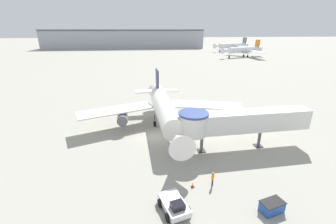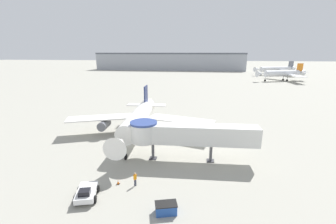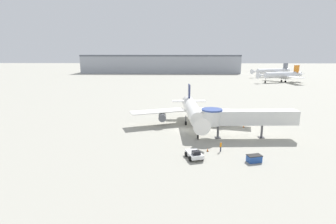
% 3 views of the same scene
% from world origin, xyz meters
% --- Properties ---
extents(ground_plane, '(800.00, 800.00, 0.00)m').
position_xyz_m(ground_plane, '(0.00, 0.00, 0.00)').
color(ground_plane, '#9E9B8E').
extents(main_airplane, '(29.57, 25.32, 8.83)m').
position_xyz_m(main_airplane, '(1.91, 3.01, 3.76)').
color(main_airplane, white).
rests_on(main_airplane, ground_plane).
extents(jet_bridge, '(19.06, 4.18, 5.96)m').
position_xyz_m(jet_bridge, '(11.25, -4.90, 4.28)').
color(jet_bridge, silver).
rests_on(jet_bridge, ground_plane).
extents(pushback_tug_white, '(3.07, 4.03, 1.55)m').
position_xyz_m(pushback_tug_white, '(1.07, -15.85, 0.73)').
color(pushback_tug_white, silver).
rests_on(pushback_tug_white, ground_plane).
extents(service_container_blue, '(2.53, 1.90, 1.13)m').
position_xyz_m(service_container_blue, '(10.34, -16.95, 0.57)').
color(service_container_blue, '#234C9E').
rests_on(service_container_blue, ground_plane).
extents(traffic_cone_near_nose, '(0.36, 0.36, 0.61)m').
position_xyz_m(traffic_cone_near_nose, '(3.58, -12.63, 0.29)').
color(traffic_cone_near_nose, black).
rests_on(traffic_cone_near_nose, ground_plane).
extents(traffic_cone_starboard_wing, '(0.40, 0.40, 0.67)m').
position_xyz_m(traffic_cone_starboard_wing, '(13.60, 2.62, 0.32)').
color(traffic_cone_starboard_wing, black).
rests_on(traffic_cone_starboard_wing, ground_plane).
extents(ground_crew_marshaller, '(0.37, 0.39, 1.79)m').
position_xyz_m(ground_crew_marshaller, '(5.82, -12.64, 1.03)').
color(ground_crew_marshaller, '#1E2338').
rests_on(ground_crew_marshaller, ground_plane).
extents(background_jet_gray_tail, '(32.59, 29.93, 9.61)m').
position_xyz_m(background_jet_gray_tail, '(67.04, 136.46, 4.24)').
color(background_jet_gray_tail, silver).
rests_on(background_jet_gray_tail, ground_plane).
extents(background_jet_orange_tail, '(29.53, 28.83, 9.80)m').
position_xyz_m(background_jet_orange_tail, '(59.53, 100.10, 4.32)').
color(background_jet_orange_tail, silver).
rests_on(background_jet_orange_tail, ground_plane).
extents(terminal_building, '(132.67, 26.48, 15.36)m').
position_xyz_m(terminal_building, '(-15.32, 175.00, 7.69)').
color(terminal_building, '#999EA8').
rests_on(terminal_building, ground_plane).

